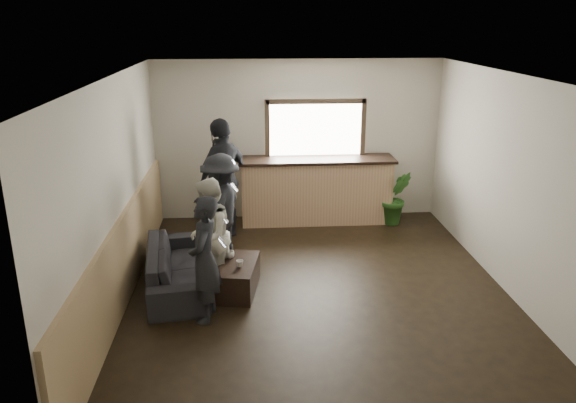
{
  "coord_description": "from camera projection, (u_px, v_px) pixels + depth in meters",
  "views": [
    {
      "loc": [
        -0.86,
        -6.69,
        3.47
      ],
      "look_at": [
        -0.36,
        0.4,
        1.13
      ],
      "focal_mm": 35.0,
      "sensor_mm": 36.0,
      "label": 1
    }
  ],
  "objects": [
    {
      "name": "person_b",
      "position": [
        209.0,
        236.0,
        7.29
      ],
      "size": [
        0.74,
        0.86,
        1.52
      ],
      "rotation": [
        0.0,
        0.0,
        -1.81
      ],
      "color": "beige",
      "rests_on": "ground"
    },
    {
      "name": "ground",
      "position": [
        317.0,
        290.0,
        7.48
      ],
      "size": [
        5.0,
        6.0,
        0.01
      ],
      "primitive_type": "cube",
      "color": "black"
    },
    {
      "name": "cup_a",
      "position": [
        230.0,
        255.0,
        7.5
      ],
      "size": [
        0.16,
        0.16,
        0.1
      ],
      "primitive_type": "imported",
      "rotation": [
        0.0,
        0.0,
        3.53
      ],
      "color": "silver",
      "rests_on": "coffee_table"
    },
    {
      "name": "sofa",
      "position": [
        177.0,
        267.0,
        7.52
      ],
      "size": [
        1.01,
        2.03,
        0.57
      ],
      "primitive_type": "imported",
      "rotation": [
        0.0,
        0.0,
        1.7
      ],
      "color": "black",
      "rests_on": "ground"
    },
    {
      "name": "person_a",
      "position": [
        205.0,
        259.0,
        6.55
      ],
      "size": [
        0.49,
        0.61,
        1.55
      ],
      "rotation": [
        0.0,
        0.0,
        -1.7
      ],
      "color": "black",
      "rests_on": "ground"
    },
    {
      "name": "cup_b",
      "position": [
        240.0,
        263.0,
        7.24
      ],
      "size": [
        0.13,
        0.13,
        0.09
      ],
      "primitive_type": "imported",
      "rotation": [
        0.0,
        0.0,
        5.36
      ],
      "color": "silver",
      "rests_on": "coffee_table"
    },
    {
      "name": "coffee_table",
      "position": [
        237.0,
        277.0,
        7.41
      ],
      "size": [
        0.63,
        0.96,
        0.4
      ],
      "primitive_type": "cube",
      "rotation": [
        0.0,
        0.0,
        -0.16
      ],
      "color": "black",
      "rests_on": "ground"
    },
    {
      "name": "potted_plant",
      "position": [
        396.0,
        198.0,
        9.76
      ],
      "size": [
        0.56,
        0.46,
        0.96
      ],
      "primitive_type": "imported",
      "rotation": [
        0.0,
        0.0,
        0.08
      ],
      "color": "#2D6623",
      "rests_on": "ground"
    },
    {
      "name": "person_c",
      "position": [
        221.0,
        207.0,
        8.25
      ],
      "size": [
        0.88,
        1.17,
        1.61
      ],
      "rotation": [
        0.0,
        0.0,
        -1.87
      ],
      "color": "black",
      "rests_on": "ground"
    },
    {
      "name": "room_shell",
      "position": [
        260.0,
        186.0,
        6.97
      ],
      "size": [
        5.01,
        6.01,
        2.8
      ],
      "color": "silver",
      "rests_on": "ground"
    },
    {
      "name": "bar_counter",
      "position": [
        316.0,
        186.0,
        9.85
      ],
      "size": [
        2.7,
        0.68,
        2.13
      ],
      "color": "tan",
      "rests_on": "ground"
    },
    {
      "name": "person_d",
      "position": [
        223.0,
        179.0,
        8.99
      ],
      "size": [
        1.08,
        1.22,
        1.98
      ],
      "rotation": [
        0.0,
        0.0,
        -2.22
      ],
      "color": "black",
      "rests_on": "ground"
    }
  ]
}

